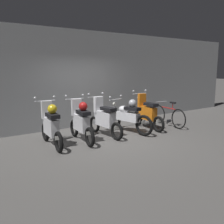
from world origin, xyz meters
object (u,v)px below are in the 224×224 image
motorbike_slot_3 (128,116)px  motorbike_slot_4 (147,113)px  motorbike_slot_0 (51,125)px  bicycle (168,116)px  motorbike_slot_2 (104,119)px  motorbike_slot_1 (81,122)px

motorbike_slot_3 → motorbike_slot_4: 0.86m
motorbike_slot_0 → bicycle: 4.33m
motorbike_slot_3 → motorbike_slot_4: bearing=2.4°
motorbike_slot_3 → motorbike_slot_4: motorbike_slot_4 is taller
motorbike_slot_4 → bicycle: motorbike_slot_4 is taller
bicycle → motorbike_slot_4: bearing=171.2°
motorbike_slot_2 → bicycle: bearing=-3.5°
bicycle → motorbike_slot_0: bearing=178.8°
motorbike_slot_1 → bicycle: bearing=-0.7°
motorbike_slot_1 → motorbike_slot_3: bearing=2.0°
motorbike_slot_2 → motorbike_slot_3: motorbike_slot_2 is taller
bicycle → motorbike_slot_2: bearing=176.5°
motorbike_slot_0 → bicycle: size_ratio=0.98×
motorbike_slot_4 → bicycle: bearing=-8.8°
motorbike_slot_1 → motorbike_slot_2: size_ratio=1.00×
motorbike_slot_0 → motorbike_slot_3: 2.57m
bicycle → motorbike_slot_3: bearing=176.7°
motorbike_slot_1 → motorbike_slot_4: same height
motorbike_slot_2 → bicycle: (2.62, -0.16, -0.17)m
motorbike_slot_0 → bicycle: motorbike_slot_0 is taller
motorbike_slot_0 → motorbike_slot_2: (1.71, 0.07, -0.04)m
motorbike_slot_0 → motorbike_slot_3: size_ratio=0.87×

